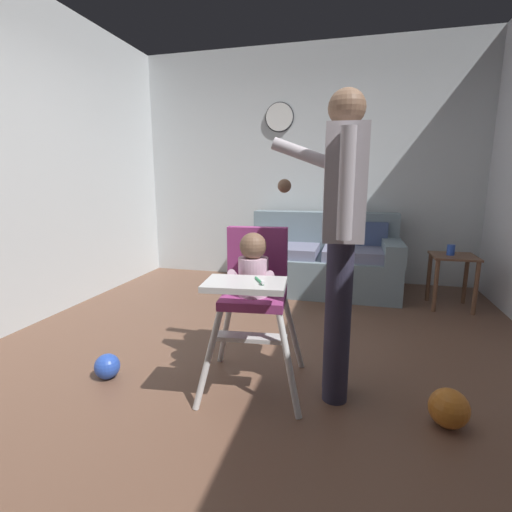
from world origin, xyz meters
TOP-DOWN VIEW (x-y plane):
  - ground at (0.00, 0.00)m, footprint 5.66×6.73m
  - wall_far at (0.00, 2.59)m, footprint 4.86×0.06m
  - wall_left at (-2.06, 0.30)m, footprint 0.06×5.73m
  - couch at (0.30, 2.07)m, footprint 1.68×0.86m
  - high_chair at (0.08, -0.11)m, footprint 0.67×0.77m
  - adult_standing at (0.55, -0.07)m, footprint 0.54×0.50m
  - toy_ball at (-0.83, -0.25)m, footprint 0.16×0.16m
  - toy_ball_second at (1.13, -0.23)m, footprint 0.20×0.20m
  - side_table at (1.57, 1.76)m, footprint 0.40×0.40m
  - sippy_cup at (1.54, 1.76)m, footprint 0.07×0.07m
  - wall_clock at (-0.30, 2.55)m, footprint 0.35×0.04m

SIDE VIEW (x-z plane):
  - ground at x=0.00m, z-range -0.10..0.00m
  - toy_ball at x=-0.83m, z-range 0.00..0.16m
  - toy_ball_second at x=1.13m, z-range 0.00..0.20m
  - couch at x=0.30m, z-range -0.10..0.76m
  - side_table at x=1.57m, z-range 0.12..0.64m
  - sippy_cup at x=1.54m, z-range 0.52..0.62m
  - high_chair at x=0.08m, z-range 0.18..1.13m
  - adult_standing at x=0.55m, z-range 0.11..1.79m
  - wall_far at x=0.00m, z-range 0.00..2.79m
  - wall_left at x=-2.06m, z-range 0.00..2.79m
  - wall_clock at x=-0.30m, z-range 1.79..2.14m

